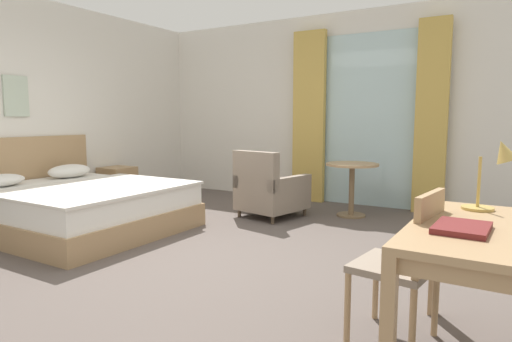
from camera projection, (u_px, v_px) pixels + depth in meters
name	position (u px, v px, depth m)	size (l,w,h in m)	color
ground	(188.00, 261.00, 4.09)	(6.24, 7.06, 0.10)	#564C47
wall_back	(324.00, 109.00, 6.71)	(5.84, 0.12, 2.80)	silver
wall_left	(4.00, 107.00, 5.37)	(0.12, 6.66, 2.80)	silver
balcony_glass_door	(368.00, 121.00, 6.30)	(1.31, 0.02, 2.46)	silver
curtain_panel_left	(309.00, 118.00, 6.66)	(0.50, 0.10, 2.55)	tan
curtain_panel_right	(431.00, 118.00, 5.77)	(0.40, 0.10, 2.55)	tan
bed	(76.00, 205.00, 5.04)	(2.23, 1.91, 1.03)	tan
nightstand	(118.00, 185.00, 6.60)	(0.43, 0.44, 0.54)	tan
writing_desk	(480.00, 245.00, 2.15)	(0.65, 1.21, 0.75)	tan
desk_chair	(407.00, 258.00, 2.44)	(0.46, 0.48, 0.88)	gray
desk_lamp	(497.00, 166.00, 2.45)	(0.28, 0.18, 0.42)	tan
closed_book	(462.00, 228.00, 2.05)	(0.23, 0.31, 0.03)	maroon
armchair_by_window	(269.00, 191.00, 5.64)	(0.83, 0.89, 0.86)	gray
round_cafe_table	(352.00, 177.00, 5.68)	(0.67, 0.67, 0.69)	tan
framed_picture	(16.00, 96.00, 5.41)	(0.03, 0.31, 0.50)	#B7C6B2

